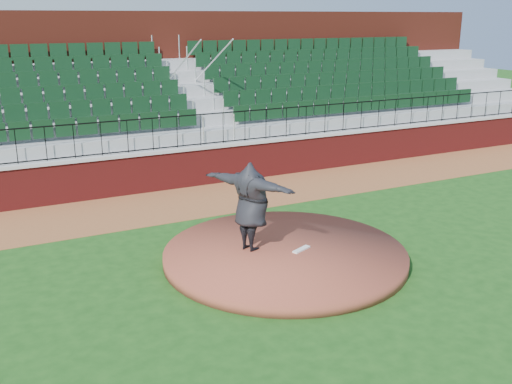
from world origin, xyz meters
TOP-DOWN VIEW (x-y plane):
  - ground at (0.00, 0.00)m, footprint 90.00×90.00m
  - warning_track at (0.00, 5.40)m, footprint 34.00×3.20m
  - field_wall at (0.00, 7.00)m, footprint 34.00×0.35m
  - wall_cap at (0.00, 7.00)m, footprint 34.00×0.45m
  - wall_railing at (0.00, 7.00)m, footprint 34.00×0.05m
  - seating_stands at (0.00, 9.72)m, footprint 34.00×5.10m
  - concourse_wall at (0.00, 12.52)m, footprint 34.00×0.50m
  - pitchers_mound at (0.11, 0.28)m, footprint 5.47×5.47m
  - pitching_rubber at (0.44, 0.10)m, footprint 0.53×0.32m
  - pitcher at (-0.54, 0.67)m, footprint 1.63×2.55m

SIDE VIEW (x-z plane):
  - ground at x=0.00m, z-range 0.00..0.00m
  - warning_track at x=0.00m, z-range 0.00..0.01m
  - pitchers_mound at x=0.11m, z-range 0.00..0.25m
  - pitching_rubber at x=0.44m, z-range 0.25..0.28m
  - field_wall at x=0.00m, z-range 0.00..1.20m
  - wall_cap at x=0.00m, z-range 1.20..1.30m
  - pitcher at x=-0.54m, z-range 0.25..2.27m
  - wall_railing at x=0.00m, z-range 1.30..2.30m
  - seating_stands at x=0.00m, z-range 0.00..4.60m
  - concourse_wall at x=0.00m, z-range 0.00..5.50m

